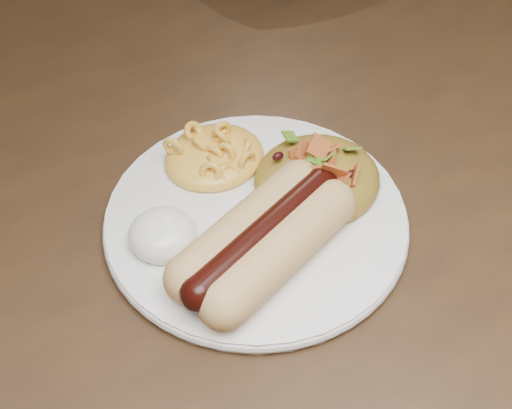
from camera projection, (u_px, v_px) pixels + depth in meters
table at (105, 248)px, 0.62m from camera, size 1.60×0.90×0.75m
plate at (256, 219)px, 0.51m from camera, size 0.26×0.26×0.01m
hotdog at (264, 238)px, 0.47m from camera, size 0.13×0.09×0.03m
mac_and_cheese at (214, 146)px, 0.53m from camera, size 0.08×0.07×0.03m
sour_cream at (162, 229)px, 0.48m from camera, size 0.06×0.06×0.03m
taco_salad at (318, 170)px, 0.52m from camera, size 0.09×0.09×0.04m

